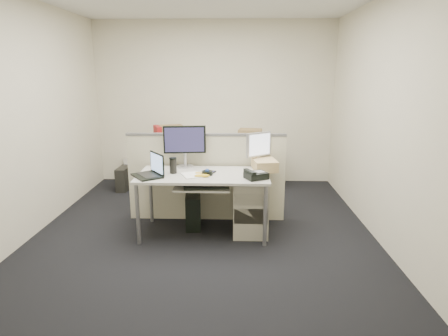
{
  "coord_description": "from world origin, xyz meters",
  "views": [
    {
      "loc": [
        0.38,
        -4.15,
        1.87
      ],
      "look_at": [
        0.23,
        0.15,
        0.76
      ],
      "focal_mm": 30.0,
      "sensor_mm": 36.0,
      "label": 1
    }
  ],
  "objects_px": {
    "monitor_main": "(185,147)",
    "laptop": "(146,166)",
    "desk": "(203,179)",
    "desk_phone": "(256,175)"
  },
  "relations": [
    {
      "from": "monitor_main",
      "to": "desk_phone",
      "type": "xyz_separation_m",
      "value": [
        0.85,
        -0.5,
        -0.22
      ]
    },
    {
      "from": "laptop",
      "to": "desk_phone",
      "type": "height_order",
      "value": "laptop"
    },
    {
      "from": "monitor_main",
      "to": "laptop",
      "type": "height_order",
      "value": "monitor_main"
    },
    {
      "from": "laptop",
      "to": "monitor_main",
      "type": "bearing_deg",
      "value": 104.98
    },
    {
      "from": "desk",
      "to": "desk_phone",
      "type": "relative_size",
      "value": 6.62
    },
    {
      "from": "desk",
      "to": "laptop",
      "type": "distance_m",
      "value": 0.67
    },
    {
      "from": "monitor_main",
      "to": "desk",
      "type": "bearing_deg",
      "value": -58.26
    },
    {
      "from": "desk",
      "to": "laptop",
      "type": "xyz_separation_m",
      "value": [
        -0.62,
        -0.14,
        0.19
      ]
    },
    {
      "from": "monitor_main",
      "to": "laptop",
      "type": "relative_size",
      "value": 1.49
    },
    {
      "from": "monitor_main",
      "to": "laptop",
      "type": "bearing_deg",
      "value": -134.9
    }
  ]
}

